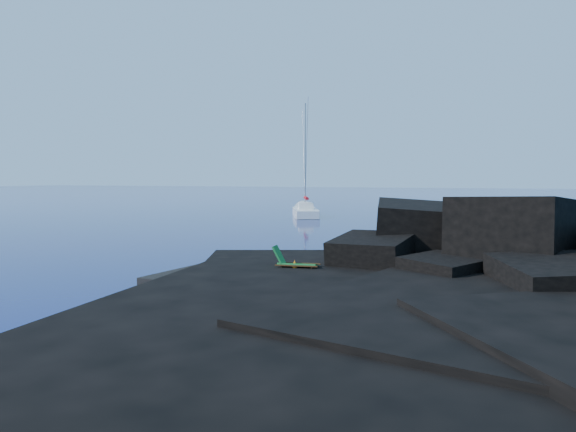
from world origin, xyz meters
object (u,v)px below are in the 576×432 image
at_px(sunbather, 275,266).
at_px(marker_cone, 295,267).
at_px(deck_chair, 298,259).
at_px(sailboat, 305,216).

relative_size(sunbather, marker_cone, 2.68).
relative_size(deck_chair, marker_cone, 3.00).
relative_size(sailboat, marker_cone, 20.59).
xyz_separation_m(deck_chair, marker_cone, (-0.06, -0.20, -0.31)).
relative_size(sailboat, deck_chair, 6.86).
distance_m(sailboat, deck_chair, 37.64).
xyz_separation_m(sailboat, marker_cone, (12.58, -35.64, 0.65)).
distance_m(sunbather, marker_cone, 1.35).
bearing_deg(sunbather, deck_chair, -11.32).
height_order(deck_chair, sunbather, deck_chair).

